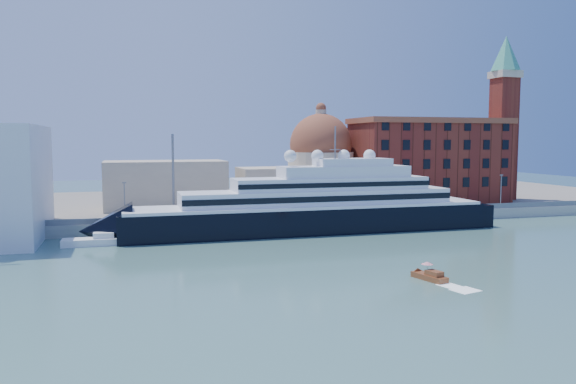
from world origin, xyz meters
name	(u,v)px	position (x,y,z in m)	size (l,w,h in m)	color
ground	(313,255)	(0.00, 0.00, 0.00)	(400.00, 400.00, 0.00)	#3B655E
quay	(264,220)	(0.00, 34.00, 1.25)	(180.00, 10.00, 2.50)	gray
land	(231,202)	(0.00, 75.00, 1.00)	(260.00, 72.00, 2.00)	slate
quay_fence	(269,215)	(0.00, 29.50, 3.10)	(180.00, 0.10, 1.20)	slate
superyacht	(297,211)	(4.48, 23.00, 4.47)	(86.61, 12.01, 25.88)	black
service_barge	(95,241)	(-35.42, 19.84, 0.71)	(11.04, 3.81, 2.47)	white
water_taxi	(430,276)	(10.11, -20.40, 0.62)	(3.13, 5.73, 2.59)	brown
warehouse	(429,160)	(52.00, 52.00, 13.79)	(43.00, 19.00, 23.25)	maroon
campanile	(504,107)	(76.00, 52.00, 28.76)	(8.40, 8.40, 47.00)	maroon
church	(266,171)	(6.39, 57.72, 10.91)	(66.00, 18.00, 25.50)	beige
lamp_posts	(208,184)	(-12.67, 32.27, 9.84)	(120.80, 2.40, 18.00)	slate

